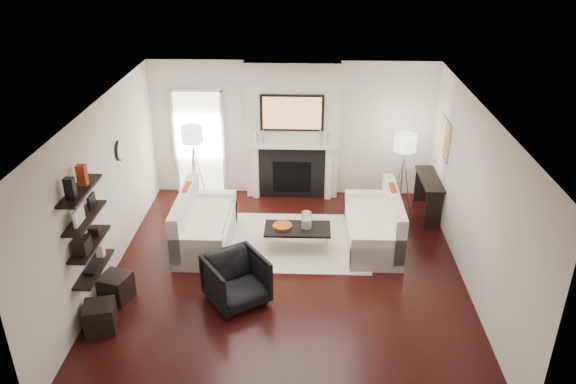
{
  "coord_description": "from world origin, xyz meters",
  "views": [
    {
      "loc": [
        0.29,
        -7.4,
        5.03
      ],
      "look_at": [
        0.0,
        0.6,
        1.15
      ],
      "focal_mm": 35.0,
      "sensor_mm": 36.0,
      "label": 1
    }
  ],
  "objects_px": {
    "loveseat_left_base": "(206,233)",
    "loveseat_right_base": "(372,233)",
    "ottoman_near": "(116,287)",
    "armchair": "(236,278)",
    "lamp_right_shade": "(405,143)",
    "coffee_table": "(297,229)",
    "lamp_left_shade": "(192,134)"
  },
  "relations": [
    {
      "from": "lamp_right_shade",
      "to": "ottoman_near",
      "type": "distance_m",
      "value": 5.47
    },
    {
      "from": "loveseat_left_base",
      "to": "armchair",
      "type": "bearing_deg",
      "value": -65.85
    },
    {
      "from": "coffee_table",
      "to": "ottoman_near",
      "type": "relative_size",
      "value": 2.75
    },
    {
      "from": "lamp_right_shade",
      "to": "armchair",
      "type": "bearing_deg",
      "value": -134.43
    },
    {
      "from": "loveseat_left_base",
      "to": "loveseat_right_base",
      "type": "xyz_separation_m",
      "value": [
        2.84,
        0.1,
        0.0
      ]
    },
    {
      "from": "coffee_table",
      "to": "armchair",
      "type": "bearing_deg",
      "value": -120.17
    },
    {
      "from": "lamp_left_shade",
      "to": "ottoman_near",
      "type": "bearing_deg",
      "value": -101.31
    },
    {
      "from": "ottoman_near",
      "to": "lamp_left_shade",
      "type": "bearing_deg",
      "value": 78.69
    },
    {
      "from": "coffee_table",
      "to": "ottoman_near",
      "type": "height_order",
      "value": "coffee_table"
    },
    {
      "from": "loveseat_left_base",
      "to": "ottoman_near",
      "type": "xyz_separation_m",
      "value": [
        -1.05,
        -1.61,
        -0.01
      ]
    },
    {
      "from": "armchair",
      "to": "lamp_left_shade",
      "type": "height_order",
      "value": "lamp_left_shade"
    },
    {
      "from": "coffee_table",
      "to": "loveseat_left_base",
      "type": "bearing_deg",
      "value": 174.69
    },
    {
      "from": "loveseat_right_base",
      "to": "armchair",
      "type": "height_order",
      "value": "armchair"
    },
    {
      "from": "loveseat_right_base",
      "to": "armchair",
      "type": "bearing_deg",
      "value": -141.23
    },
    {
      "from": "loveseat_right_base",
      "to": "coffee_table",
      "type": "relative_size",
      "value": 1.64
    },
    {
      "from": "loveseat_right_base",
      "to": "lamp_right_shade",
      "type": "xyz_separation_m",
      "value": [
        0.62,
        1.1,
        1.24
      ]
    },
    {
      "from": "loveseat_left_base",
      "to": "loveseat_right_base",
      "type": "relative_size",
      "value": 1.0
    },
    {
      "from": "loveseat_right_base",
      "to": "armchair",
      "type": "relative_size",
      "value": 2.23
    },
    {
      "from": "coffee_table",
      "to": "ottoman_near",
      "type": "distance_m",
      "value": 3.01
    },
    {
      "from": "lamp_right_shade",
      "to": "ottoman_near",
      "type": "height_order",
      "value": "lamp_right_shade"
    },
    {
      "from": "loveseat_left_base",
      "to": "ottoman_near",
      "type": "bearing_deg",
      "value": -123.2
    },
    {
      "from": "coffee_table",
      "to": "lamp_left_shade",
      "type": "height_order",
      "value": "lamp_left_shade"
    },
    {
      "from": "lamp_right_shade",
      "to": "ottoman_near",
      "type": "relative_size",
      "value": 1.0
    },
    {
      "from": "loveseat_left_base",
      "to": "ottoman_near",
      "type": "height_order",
      "value": "loveseat_left_base"
    },
    {
      "from": "armchair",
      "to": "lamp_left_shade",
      "type": "bearing_deg",
      "value": 76.15
    },
    {
      "from": "loveseat_left_base",
      "to": "coffee_table",
      "type": "relative_size",
      "value": 1.64
    },
    {
      "from": "armchair",
      "to": "lamp_right_shade",
      "type": "distance_m",
      "value": 4.06
    },
    {
      "from": "loveseat_left_base",
      "to": "lamp_right_shade",
      "type": "height_order",
      "value": "lamp_right_shade"
    },
    {
      "from": "lamp_left_shade",
      "to": "loveseat_left_base",
      "type": "bearing_deg",
      "value": -73.78
    },
    {
      "from": "loveseat_right_base",
      "to": "armchair",
      "type": "xyz_separation_m",
      "value": [
        -2.12,
        -1.71,
        0.19
      ]
    },
    {
      "from": "coffee_table",
      "to": "lamp_right_shade",
      "type": "distance_m",
      "value": 2.55
    },
    {
      "from": "lamp_right_shade",
      "to": "loveseat_right_base",
      "type": "bearing_deg",
      "value": -119.61
    }
  ]
}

